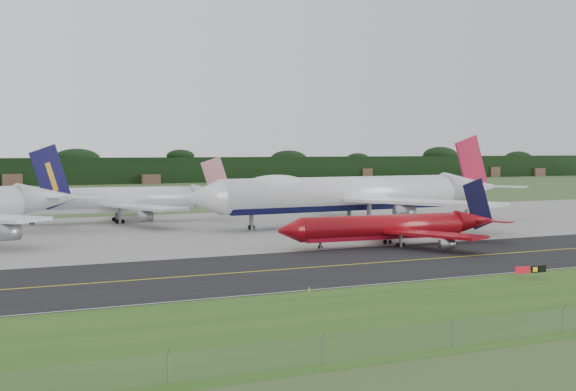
# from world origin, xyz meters

# --- Properties ---
(ground) EXTENTS (600.00, 600.00, 0.00)m
(ground) POSITION_xyz_m (0.00, 0.00, 0.00)
(ground) COLOR #395527
(ground) RESTS_ON ground
(taxiway) EXTENTS (400.00, 32.00, 0.02)m
(taxiway) POSITION_xyz_m (0.00, -4.00, 0.01)
(taxiway) COLOR black
(taxiway) RESTS_ON ground
(apron) EXTENTS (400.00, 78.00, 0.01)m
(apron) POSITION_xyz_m (0.00, 51.00, 0.01)
(apron) COLOR gray
(apron) RESTS_ON ground
(taxiway_centreline) EXTENTS (400.00, 0.40, 0.00)m
(taxiway_centreline) POSITION_xyz_m (0.00, -4.00, 0.03)
(taxiway_centreline) COLOR #D2C613
(taxiway_centreline) RESTS_ON taxiway
(taxiway_edge_line) EXTENTS (400.00, 0.25, 0.00)m
(taxiway_edge_line) POSITION_xyz_m (0.00, -19.50, 0.03)
(taxiway_edge_line) COLOR silver
(taxiway_edge_line) RESTS_ON taxiway
(horizon_treeline) EXTENTS (700.00, 25.00, 12.00)m
(horizon_treeline) POSITION_xyz_m (0.00, 273.76, 5.47)
(horizon_treeline) COLOR black
(horizon_treeline) RESTS_ON ground
(jet_ba_747) EXTENTS (77.02, 63.77, 19.37)m
(jet_ba_747) POSITION_xyz_m (15.77, 46.38, 6.59)
(jet_ba_747) COLOR white
(jet_ba_747) RESTS_ON ground
(jet_red_737) EXTENTS (41.05, 33.45, 11.09)m
(jet_red_737) POSITION_xyz_m (3.71, 12.14, 3.07)
(jet_red_737) COLOR maroon
(jet_red_737) RESTS_ON ground
(jet_star_tail) EXTENTS (54.66, 45.42, 14.41)m
(jet_star_tail) POSITION_xyz_m (-27.88, 73.57, 4.80)
(jet_star_tail) COLOR silver
(jet_star_tail) RESTS_ON ground
(taxiway_sign) EXTENTS (4.61, 0.51, 1.54)m
(taxiway_sign) POSITION_xyz_m (0.38, -24.01, 1.08)
(taxiway_sign) COLOR slate
(taxiway_sign) RESTS_ON ground
(edge_marker_left) EXTENTS (0.16, 0.16, 0.50)m
(edge_marker_left) POSITION_xyz_m (-28.95, -20.50, 0.25)
(edge_marker_left) COLOR yellow
(edge_marker_left) RESTS_ON ground
(edge_marker_center) EXTENTS (0.16, 0.16, 0.50)m
(edge_marker_center) POSITION_xyz_m (2.49, -20.50, 0.25)
(edge_marker_center) COLOR yellow
(edge_marker_center) RESTS_ON ground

